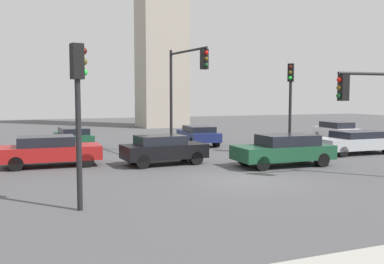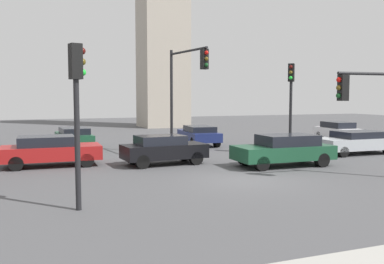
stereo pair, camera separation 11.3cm
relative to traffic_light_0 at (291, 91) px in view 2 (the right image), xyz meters
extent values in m
plane|color=#4C4C4F|center=(-5.86, -5.68, -3.56)|extent=(100.93, 100.93, 0.00)
cylinder|color=black|center=(0.01, 0.01, -1.01)|extent=(0.16, 0.16, 5.10)
cube|color=black|center=(0.01, 0.01, 1.04)|extent=(0.45, 0.45, 1.00)
sphere|color=#4C0F0C|center=(-0.12, -0.13, 1.34)|extent=(0.20, 0.20, 0.20)
sphere|color=#594714|center=(-0.12, -0.13, 1.04)|extent=(0.20, 0.20, 0.20)
sphere|color=green|center=(-0.12, -0.13, 0.74)|extent=(0.20, 0.20, 0.20)
cylinder|color=black|center=(-12.54, -7.87, -1.17)|extent=(0.16, 0.16, 4.77)
cube|color=black|center=(-12.54, -7.87, 0.71)|extent=(0.39, 0.39, 1.00)
sphere|color=#4C0F0C|center=(-12.35, -7.83, 1.01)|extent=(0.20, 0.20, 0.20)
sphere|color=#594714|center=(-12.35, -7.83, 0.71)|extent=(0.20, 0.20, 0.20)
sphere|color=green|center=(-12.35, -7.83, 0.41)|extent=(0.20, 0.20, 0.20)
cylinder|color=black|center=(-6.01, 3.00, -0.61)|extent=(0.16, 0.16, 5.89)
cylinder|color=black|center=(-5.76, 1.03, 2.11)|extent=(0.62, 3.95, 0.12)
cube|color=black|center=(-5.54, -0.69, 1.56)|extent=(0.36, 0.36, 1.00)
sphere|color=red|center=(-5.51, -0.88, 1.86)|extent=(0.20, 0.20, 0.20)
sphere|color=#594714|center=(-5.51, -0.88, 1.56)|extent=(0.20, 0.20, 0.20)
sphere|color=#14471E|center=(-5.51, -0.88, 1.26)|extent=(0.20, 0.20, 0.20)
cylinder|color=black|center=(-1.44, -7.26, 0.60)|extent=(2.74, 0.25, 0.12)
cube|color=black|center=(-2.56, -7.21, 0.05)|extent=(0.34, 0.34, 1.00)
sphere|color=red|center=(-2.76, -7.20, 0.35)|extent=(0.20, 0.20, 0.20)
sphere|color=#594714|center=(-2.76, -7.20, 0.05)|extent=(0.20, 0.20, 0.20)
sphere|color=#14471E|center=(-2.76, -7.20, -0.25)|extent=(0.20, 0.20, 0.20)
cube|color=black|center=(-7.67, -0.77, -2.90)|extent=(4.08, 2.02, 0.66)
cube|color=black|center=(-7.87, -0.78, -2.38)|extent=(2.32, 1.70, 0.47)
cylinder|color=black|center=(-6.37, 0.04, -3.24)|extent=(0.66, 0.36, 0.64)
cylinder|color=black|center=(-6.27, -1.41, -3.24)|extent=(0.66, 0.36, 0.64)
cylinder|color=black|center=(-9.07, -0.12, -3.24)|extent=(0.66, 0.36, 0.64)
cylinder|color=black|center=(-8.98, -1.58, -3.24)|extent=(0.66, 0.36, 0.64)
cube|color=#19472D|center=(-11.06, 6.96, -2.91)|extent=(2.00, 4.32, 0.69)
cube|color=black|center=(-11.05, 6.75, -2.40)|extent=(1.69, 2.45, 0.42)
cylinder|color=black|center=(-11.87, 8.36, -3.26)|extent=(0.35, 0.61, 0.59)
cylinder|color=black|center=(-10.41, 8.43, -3.26)|extent=(0.35, 0.61, 0.59)
cylinder|color=black|center=(-11.72, 5.48, -3.26)|extent=(0.35, 0.61, 0.59)
cylinder|color=black|center=(-10.26, 5.56, -3.26)|extent=(0.35, 0.61, 0.59)
cube|color=navy|center=(-2.91, 6.45, -2.92)|extent=(2.25, 4.57, 0.58)
cube|color=black|center=(-2.93, 6.23, -2.47)|extent=(1.85, 2.61, 0.41)
cylinder|color=black|center=(-3.54, 8.01, -3.21)|extent=(0.39, 0.71, 0.68)
cylinder|color=black|center=(-2.02, 7.88, -3.21)|extent=(0.39, 0.71, 0.68)
cylinder|color=black|center=(-3.81, 5.02, -3.21)|extent=(0.39, 0.71, 0.68)
cylinder|color=black|center=(-2.29, 4.88, -3.21)|extent=(0.39, 0.71, 0.68)
cube|color=#ADB2B7|center=(3.70, -1.04, -2.95)|extent=(4.76, 2.23, 0.63)
cube|color=black|center=(3.93, -1.05, -2.46)|extent=(2.68, 1.93, 0.42)
cylinder|color=black|center=(2.07, -1.88, -3.26)|extent=(0.60, 0.40, 0.59)
cylinder|color=black|center=(2.11, -0.14, -3.26)|extent=(0.60, 0.40, 0.59)
cylinder|color=black|center=(5.32, -0.21, -3.26)|extent=(0.60, 0.40, 0.59)
cube|color=silver|center=(7.59, 4.92, -2.91)|extent=(2.12, 4.30, 0.66)
cube|color=black|center=(7.61, 5.12, -2.38)|extent=(1.73, 2.46, 0.48)
cylinder|color=black|center=(8.15, 3.44, -3.25)|extent=(0.37, 0.65, 0.62)
cylinder|color=black|center=(6.75, 3.58, -3.25)|extent=(0.37, 0.65, 0.62)
cylinder|color=black|center=(8.43, 6.25, -3.25)|extent=(0.37, 0.65, 0.62)
cylinder|color=black|center=(7.04, 6.39, -3.25)|extent=(0.37, 0.65, 0.62)
cube|color=maroon|center=(-12.76, 0.70, -2.91)|extent=(4.56, 2.14, 0.65)
cube|color=black|center=(-12.98, 0.70, -2.38)|extent=(2.57, 1.83, 0.50)
cylinder|color=black|center=(-11.21, 1.46, -3.23)|extent=(0.66, 0.38, 0.65)
cylinder|color=black|center=(-11.26, -0.17, -3.23)|extent=(0.66, 0.38, 0.65)
cylinder|color=black|center=(-14.26, 1.56, -3.23)|extent=(0.66, 0.38, 0.65)
cylinder|color=black|center=(-14.31, -0.07, -3.23)|extent=(0.66, 0.38, 0.65)
cube|color=#19472D|center=(-2.61, -3.28, -2.90)|extent=(4.71, 2.12, 0.65)
cube|color=black|center=(-2.37, -3.28, -2.34)|extent=(2.65, 1.82, 0.54)
cylinder|color=black|center=(-4.21, -4.05, -3.23)|extent=(0.67, 0.38, 0.66)
cylinder|color=black|center=(-4.17, -2.42, -3.23)|extent=(0.67, 0.38, 0.66)
cylinder|color=black|center=(-1.05, -4.13, -3.23)|extent=(0.67, 0.38, 0.66)
cylinder|color=black|center=(-1.00, -2.50, -3.23)|extent=(0.67, 0.38, 0.66)
cube|color=#A89E8E|center=(0.19, 24.22, 8.86)|extent=(4.73, 4.73, 24.84)
camera|label=1|loc=(-14.08, -20.49, -0.27)|focal=40.52mm
camera|label=2|loc=(-13.98, -20.53, -0.27)|focal=40.52mm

